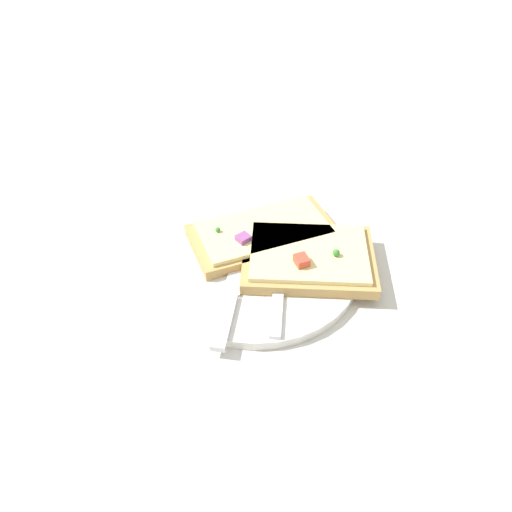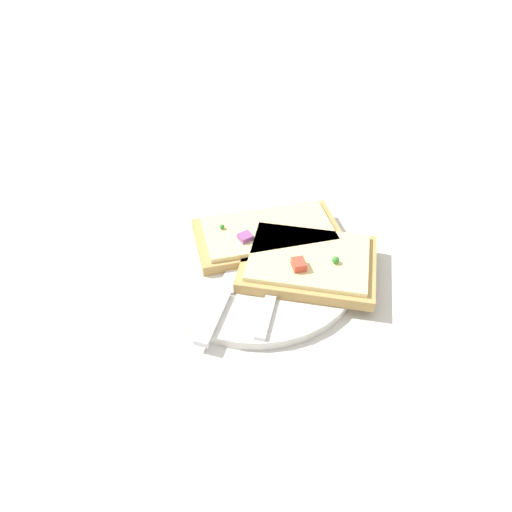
# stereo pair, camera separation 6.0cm
# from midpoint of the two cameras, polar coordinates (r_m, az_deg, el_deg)

# --- Properties ---
(ground_plane) EXTENTS (4.00, 4.00, 0.00)m
(ground_plane) POSITION_cam_midpoint_polar(r_m,az_deg,el_deg) (0.62, 2.79, -1.64)
(ground_plane) COLOR beige
(plate) EXTENTS (0.25, 0.25, 0.01)m
(plate) POSITION_cam_midpoint_polar(r_m,az_deg,el_deg) (0.61, 2.81, -1.23)
(plate) COLOR silver
(plate) RESTS_ON ground
(fork) EXTENTS (0.04, 0.20, 0.01)m
(fork) POSITION_cam_midpoint_polar(r_m,az_deg,el_deg) (0.60, 5.55, -1.44)
(fork) COLOR silver
(fork) RESTS_ON plate
(knife) EXTENTS (0.03, 0.20, 0.01)m
(knife) POSITION_cam_midpoint_polar(r_m,az_deg,el_deg) (0.57, -0.38, -3.82)
(knife) COLOR silver
(knife) RESTS_ON plate
(pizza_slice_main) EXTENTS (0.21, 0.18, 0.03)m
(pizza_slice_main) POSITION_cam_midpoint_polar(r_m,az_deg,el_deg) (0.64, 4.03, 2.40)
(pizza_slice_main) COLOR tan
(pizza_slice_main) RESTS_ON plate
(pizza_slice_corner) EXTENTS (0.17, 0.14, 0.03)m
(pizza_slice_corner) POSITION_cam_midpoint_polar(r_m,az_deg,el_deg) (0.60, 8.87, -0.80)
(pizza_slice_corner) COLOR tan
(pizza_slice_corner) RESTS_ON plate
(crumb_scatter) EXTENTS (0.09, 0.07, 0.01)m
(crumb_scatter) POSITION_cam_midpoint_polar(r_m,az_deg,el_deg) (0.62, 0.28, 0.92)
(crumb_scatter) COLOR #AB8057
(crumb_scatter) RESTS_ON plate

